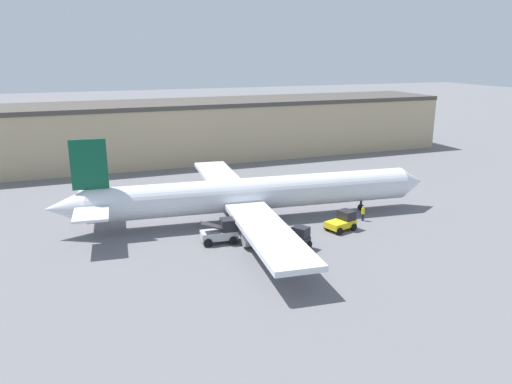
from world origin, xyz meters
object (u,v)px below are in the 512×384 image
object	(u,v)px
baggage_tug	(298,240)
airplane	(248,195)
pushback_tug	(342,221)
belt_loader_truck	(222,231)
ground_crew_worker	(363,213)

from	to	relation	value
baggage_tug	airplane	bearing A→B (deg)	66.63
baggage_tug	pushback_tug	world-z (taller)	baggage_tug
belt_loader_truck	airplane	bearing A→B (deg)	54.19
ground_crew_worker	pushback_tug	size ratio (longest dim) A/B	0.49
belt_loader_truck	pushback_tug	size ratio (longest dim) A/B	1.07
airplane	baggage_tug	xyz separation A→B (m)	(1.48, -9.70, -1.93)
ground_crew_worker	pushback_tug	distance (m)	4.00
airplane	ground_crew_worker	world-z (taller)	airplane
ground_crew_worker	belt_loader_truck	size ratio (longest dim) A/B	0.45
airplane	belt_loader_truck	world-z (taller)	airplane
pushback_tug	airplane	bearing A→B (deg)	125.73
belt_loader_truck	baggage_tug	bearing A→B (deg)	-30.15
airplane	pushback_tug	xyz separation A→B (m)	(8.23, -6.41, -1.98)
ground_crew_worker	pushback_tug	bearing A→B (deg)	99.42
airplane	belt_loader_truck	size ratio (longest dim) A/B	11.65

